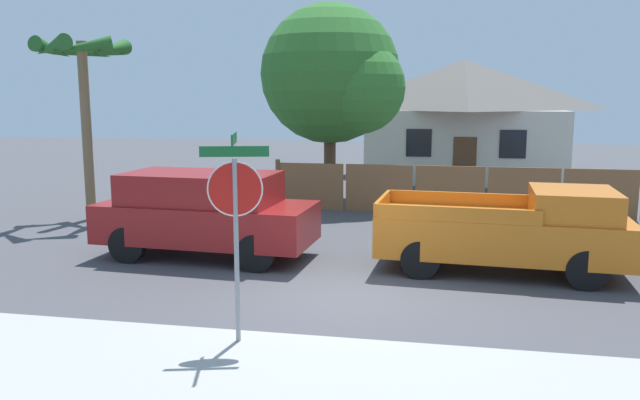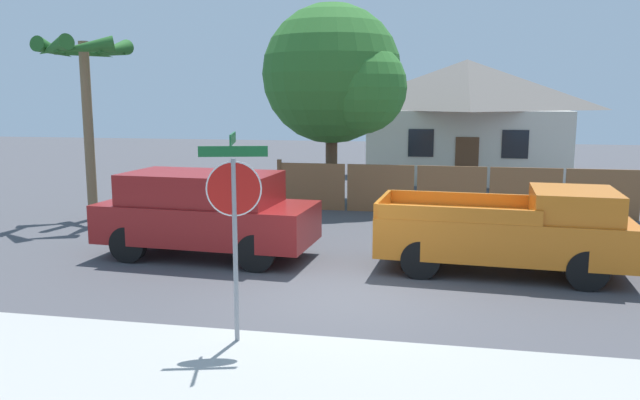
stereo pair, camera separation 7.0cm
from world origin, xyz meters
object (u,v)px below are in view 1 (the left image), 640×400
Objects in this scene: house at (463,117)px; orange_pickup at (510,230)px; palm_tree at (83,64)px; red_suv at (205,212)px; oak_tree at (336,77)px; stop_sign at (235,202)px.

orange_pickup is (0.45, -15.79, -1.81)m from house.
palm_tree reaches higher than red_suv.
house is 1.31× the size of oak_tree.
house reaches higher than stop_sign.
house is at bearing 95.16° from orange_pickup.
palm_tree reaches higher than house.
orange_pickup is 6.36m from stop_sign.
palm_tree is 1.07× the size of red_suv.
oak_tree is at bearing 81.72° from red_suv.
palm_tree is 1.03× the size of orange_pickup.
red_suv is at bearing -111.04° from house.
red_suv is 5.18m from stop_sign.
orange_pickup is at bearing -58.12° from oak_tree.
oak_tree reaches higher than orange_pickup.
palm_tree is at bearing 116.71° from stop_sign.
stop_sign is at bearing -48.52° from palm_tree.
stop_sign is (-4.28, -4.54, 1.19)m from orange_pickup.
oak_tree is 8.61m from red_suv.
stop_sign reaches higher than red_suv.
red_suv is at bearing -35.68° from palm_tree.
red_suv is 0.96× the size of orange_pickup.
orange_pickup is at bearing -88.35° from house.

